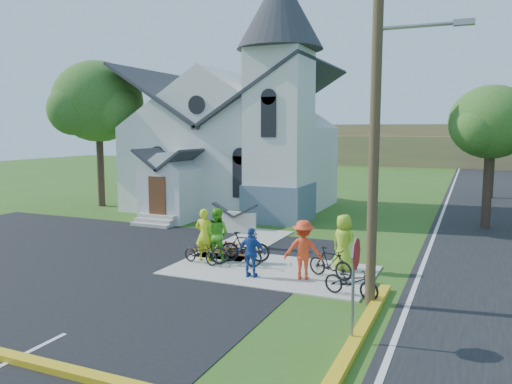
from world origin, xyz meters
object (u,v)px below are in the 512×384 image
at_px(bike_2, 236,252).
at_px(bike_4, 351,282).
at_px(cyclist_1, 217,234).
at_px(bike_1, 245,247).
at_px(utility_pole, 378,110).
at_px(cyclist_2, 252,252).
at_px(cyclist_3, 303,250).
at_px(stop_sign, 355,268).
at_px(bike_0, 201,253).
at_px(bike_3, 330,263).
at_px(cyclist_0, 204,235).
at_px(church_sign, 235,223).
at_px(cyclist_4, 344,242).

height_order(bike_2, bike_4, bike_2).
bearing_deg(cyclist_1, bike_1, -174.06).
height_order(cyclist_1, bike_4, cyclist_1).
relative_size(utility_pole, bike_4, 5.81).
height_order(utility_pole, bike_4, utility_pole).
height_order(cyclist_2, cyclist_3, cyclist_3).
xyz_separation_m(cyclist_1, cyclist_3, (3.68, -0.94, -0.02)).
bearing_deg(utility_pole, bike_2, 159.16).
bearing_deg(bike_1, stop_sign, -151.58).
distance_m(bike_0, bike_3, 4.76).
bearing_deg(cyclist_0, cyclist_1, -149.02).
distance_m(bike_0, cyclist_2, 2.50).
bearing_deg(church_sign, bike_2, -63.09).
bearing_deg(bike_2, bike_4, -117.87).
bearing_deg(stop_sign, bike_3, 111.31).
bearing_deg(church_sign, utility_pole, -35.60).
distance_m(cyclist_2, bike_4, 3.54).
bearing_deg(cyclist_3, bike_1, -38.94).
relative_size(bike_1, bike_2, 0.96).
xyz_separation_m(church_sign, cyclist_3, (4.06, -3.24, -0.01)).
height_order(bike_1, bike_2, bike_1).
distance_m(church_sign, cyclist_3, 5.19).
xyz_separation_m(bike_1, cyclist_2, (1.00, -1.64, 0.27)).
height_order(cyclist_3, cyclist_4, cyclist_4).
bearing_deg(bike_0, bike_3, -76.26).
distance_m(bike_1, cyclist_2, 1.94).
xyz_separation_m(cyclist_1, bike_2, (1.01, -0.44, -0.48)).
distance_m(cyclist_0, cyclist_3, 4.10).
relative_size(utility_pole, cyclist_1, 5.08).
distance_m(cyclist_2, bike_3, 2.60).
bearing_deg(bike_0, cyclist_3, -81.66).
height_order(cyclist_0, bike_1, cyclist_0).
bearing_deg(bike_4, church_sign, 67.79).
xyz_separation_m(bike_1, bike_4, (4.46, -2.29, -0.10)).
xyz_separation_m(cyclist_1, bike_3, (4.47, -0.54, -0.48)).
distance_m(cyclist_1, cyclist_3, 3.79).
xyz_separation_m(stop_sign, bike_4, (-0.73, 3.00, -1.28)).
height_order(stop_sign, bike_1, stop_sign).
bearing_deg(cyclist_1, bike_3, 169.37).
distance_m(cyclist_2, cyclist_3, 1.70).
bearing_deg(bike_3, bike_1, 97.44).
height_order(church_sign, cyclist_4, cyclist_4).
relative_size(bike_1, cyclist_3, 0.96).
bearing_deg(cyclist_2, bike_1, -61.37).
bearing_deg(cyclist_2, utility_pole, 164.19).
bearing_deg(bike_4, bike_0, 90.85).
distance_m(church_sign, bike_0, 3.04).
height_order(church_sign, cyclist_0, cyclist_0).
bearing_deg(cyclist_4, church_sign, 5.56).
relative_size(cyclist_1, cyclist_3, 1.02).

